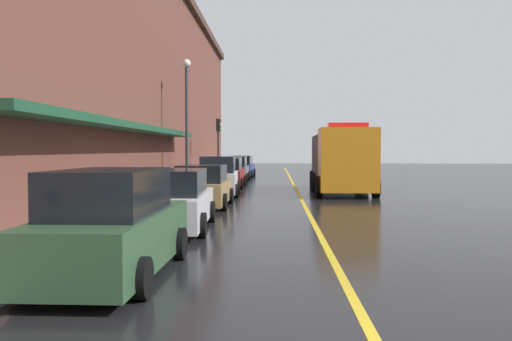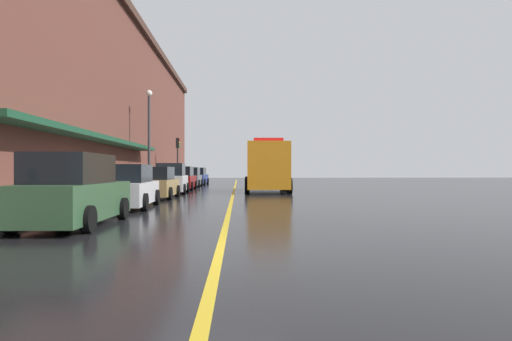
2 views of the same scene
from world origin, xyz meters
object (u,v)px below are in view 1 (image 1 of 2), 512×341
Objects in this scene: parked_car_0 at (113,227)px; parked_car_2 at (203,187)px; parked_car_6 at (242,167)px; utility_truck at (341,161)px; parked_car_5 at (235,170)px; traffic_light_near at (218,137)px; parked_car_4 at (226,174)px; parking_meter_0 at (208,168)px; parked_car_3 at (218,177)px; parked_car_1 at (175,201)px; street_lamp_left at (187,109)px.

parked_car_2 is (0.03, 11.30, -0.10)m from parked_car_0.
utility_truck is at bearing -155.98° from parked_car_6.
traffic_light_near is (-1.28, 1.38, 2.35)m from parked_car_5.
parked_car_4 is 3.54× the size of parking_meter_0.
traffic_light_near is at bearing 163.39° from parked_car_6.
parked_car_5 is at bearing 0.81° from parked_car_0.
parked_car_4 is 11.85m from parked_car_6.
parked_car_3 is 11.76m from parked_car_5.
parked_car_1 is 1.11× the size of parked_car_2.
parked_car_4 is at bearing -1.89° from parked_car_1.
parked_car_2 is 1.00× the size of traffic_light_near.
parked_car_2 is 0.50× the size of utility_truck.
parked_car_4 is 0.99× the size of parked_car_6.
parked_car_2 is 9.45m from street_lamp_left.
parked_car_2 is at bearing -38.94° from utility_truck.
parked_car_5 is (-0.07, 16.95, 0.04)m from parked_car_2.
parked_car_2 is 0.92× the size of parked_car_4.
parking_meter_0 is (-1.42, 18.40, 0.28)m from parked_car_1.
parked_car_0 reaches higher than parked_car_1.
parked_car_1 is at bearing -179.53° from parked_car_2.
parked_car_1 is at bearing 0.27° from parked_car_0.
parked_car_6 is (0.03, 17.35, -0.06)m from parked_car_3.
street_lamp_left reaches higher than parked_car_1.
traffic_light_near is (0.06, 5.72, 2.10)m from parking_meter_0.
street_lamp_left is (-1.94, -8.46, 3.59)m from parked_car_5.
parked_car_3 reaches higher than parked_car_1.
street_lamp_left reaches higher than parked_car_5.
street_lamp_left is at bearing -98.29° from parking_meter_0.
traffic_light_near reaches higher than parked_car_4.
parked_car_0 is 0.99× the size of parked_car_1.
parked_car_5 is at bearing -179.38° from parked_car_6.
parked_car_1 is 16.48m from parked_car_4.
parked_car_5 is at bearing -1.58° from parked_car_3.
parked_car_0 is 23.95m from parking_meter_0.
parked_car_5 is at bearing 72.85° from parking_meter_0.
parked_car_3 is 5.50m from parked_car_4.
street_lamp_left is 9.94m from traffic_light_near.
parked_car_4 is 0.68× the size of street_lamp_left.
traffic_light_near is (-1.31, 29.63, 2.29)m from parked_car_0.
street_lamp_left is at bearing 29.81° from parked_car_3.
street_lamp_left reaches higher than parked_car_0.
parked_car_4 is at bearing -80.64° from traffic_light_near.
parked_car_4 reaches higher than parked_car_2.
parked_car_5 is at bearing -2.03° from parked_car_1.
parked_car_6 is 1.11× the size of traffic_light_near.
traffic_light_near is (-7.52, 11.01, 1.51)m from utility_truck.
street_lamp_left is (-2.06, 3.30, 3.52)m from parked_car_3.
parked_car_4 is (-0.14, 5.50, -0.06)m from parked_car_3.
parked_car_0 reaches higher than parked_car_6.
parked_car_0 is 21.99m from parked_car_4.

